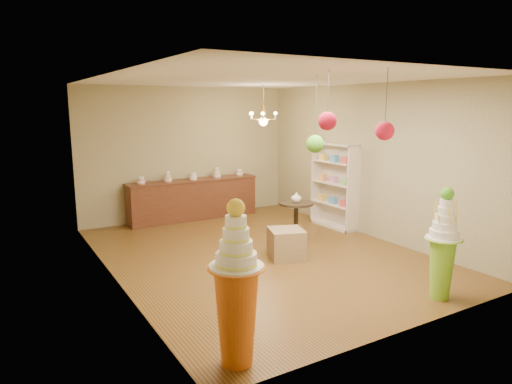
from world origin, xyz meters
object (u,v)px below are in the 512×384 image
pedestal_green (442,254)px  sideboard (193,199)px  pedestal_orange (236,300)px  round_table (296,218)px

pedestal_green → sideboard: pedestal_green is taller
pedestal_orange → sideboard: size_ratio=0.56×
pedestal_orange → round_table: bearing=46.2°
pedestal_green → round_table: pedestal_green is taller
pedestal_green → pedestal_orange: pedestal_orange is taller
pedestal_green → sideboard: size_ratio=0.50×
pedestal_orange → round_table: pedestal_orange is taller
sideboard → pedestal_orange: bearing=-109.0°
pedestal_orange → round_table: size_ratio=2.08×
pedestal_orange → round_table: 4.11m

